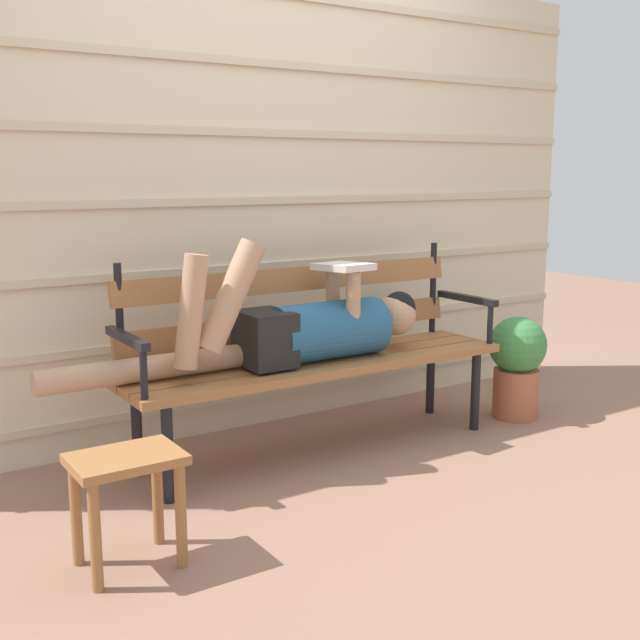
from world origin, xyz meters
The scene contains 6 objects.
ground_plane centered at (0.00, 0.00, 0.00)m, with size 12.00×12.00×0.00m, color #936B56.
house_siding centered at (0.00, 0.66, 1.11)m, with size 4.04×0.08×2.22m.
park_bench centered at (0.00, 0.20, 0.48)m, with size 1.81×0.44×0.89m.
reclining_person centered at (-0.11, 0.13, 0.58)m, with size 1.74×0.27×0.56m.
footstool centered at (-1.09, -0.43, 0.28)m, with size 0.34×0.25×0.37m.
potted_plant centered at (1.11, 0.00, 0.29)m, with size 0.29×0.29×0.52m.
Camera 1 is at (-1.87, -2.73, 1.24)m, focal length 44.39 mm.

